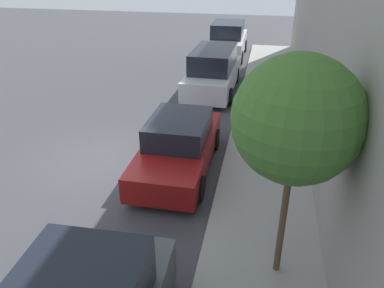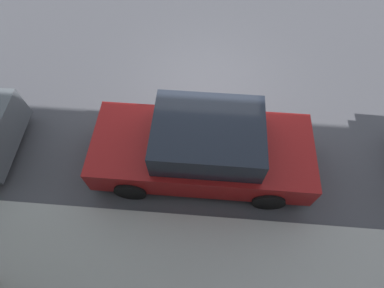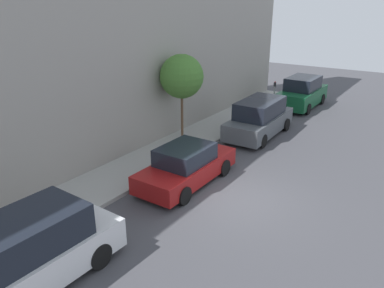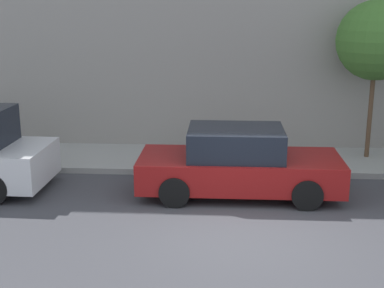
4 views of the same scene
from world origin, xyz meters
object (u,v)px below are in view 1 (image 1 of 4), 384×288
at_px(parked_suv_fifth, 227,41).
at_px(parked_minivan_fourth, 213,71).
at_px(parked_sedan_third, 179,146).
at_px(street_tree, 297,120).

bearing_deg(parked_suv_fifth, parked_minivan_fourth, -89.18).
relative_size(parked_sedan_third, street_tree, 1.08).
bearing_deg(street_tree, parked_minivan_fourth, 105.01).
distance_m(parked_sedan_third, parked_suv_fifth, 13.15).
bearing_deg(parked_sedan_third, parked_suv_fifth, 90.51).
height_order(parked_suv_fifth, street_tree, street_tree).
bearing_deg(parked_sedan_third, street_tree, -52.26).
relative_size(parked_sedan_third, parked_minivan_fourth, 0.91).
distance_m(parked_minivan_fourth, street_tree, 10.98).
relative_size(parked_suv_fifth, street_tree, 1.16).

